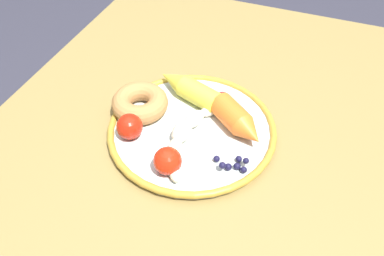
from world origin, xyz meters
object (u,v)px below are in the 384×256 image
Objects in this scene: banana at (186,134)px; tomato_near at (168,161)px; dining_table at (218,176)px; blueberry_pile at (233,164)px; tomato_far at (222,101)px; carrot_orange at (239,122)px; tomato_mid at (130,127)px; plate at (192,129)px; donut at (141,102)px; carrot_yellow at (189,89)px.

banana is 0.07m from tomato_near.
blueberry_pile reaches higher than dining_table.
tomato_far is (-0.10, 0.03, 0.00)m from banana.
carrot_orange is 3.49× the size of tomato_far.
carrot_orange is at bearing 114.62° from tomato_mid.
banana is 1.73× the size of carrot_orange.
banana is 0.09m from carrot_orange.
plate is at bearing -79.48° from dining_table.
dining_table is 0.15m from banana.
dining_table is 8.37× the size of carrot_orange.
plate is 0.11m from tomato_mid.
banana is 4.47× the size of tomato_mid.
tomato_far is at bearing -162.60° from dining_table.
donut is at bearing -86.90° from carrot_orange.
plate is at bearing 25.15° from carrot_yellow.
blueberry_pile is (0.06, 0.09, 0.01)m from plate.
banana reaches higher than dining_table.
carrot_orange is at bearing 106.12° from plate.
dining_table is 29.21× the size of tomato_far.
tomato_far is at bearing 168.79° from tomato_near.
carrot_orange reaches higher than carrot_yellow.
blueberry_pile is at bearing 114.00° from tomato_near.
carrot_yellow is 2.46× the size of blueberry_pile.
banana is at bearing -56.11° from carrot_orange.
plate is 2.10× the size of carrot_yellow.
blueberry_pile is (0.03, 0.09, -0.00)m from banana.
carrot_orange and tomato_near have the same top height.
dining_table is 0.21m from tomato_mid.
carrot_yellow is at bearing -115.36° from carrot_orange.
tomato_mid is at bearing 10.77° from donut.
blueberry_pile is at bearing 24.76° from tomato_far.
tomato_near and tomato_mid have the same top height.
carrot_orange is 0.18m from tomato_mid.
dining_table is 3.27× the size of plate.
donut reaches higher than blueberry_pile.
carrot_yellow reaches higher than dining_table.
plate is at bearing -24.66° from tomato_far.
blueberry_pile is (0.13, 0.12, -0.01)m from carrot_yellow.
tomato_mid is at bearing -74.27° from banana.
blueberry_pile is (0.07, 0.19, -0.01)m from donut.
carrot_orange is 2.56× the size of tomato_near.
tomato_far is (-0.05, -0.04, -0.01)m from carrot_orange.
tomato_mid reaches higher than plate.
dining_table is at bearing 88.94° from donut.
tomato_near is at bearing 42.09° from donut.
donut is (-0.01, -0.10, 0.02)m from plate.
tomato_near is at bearing -32.49° from carrot_orange.
tomato_mid is (0.07, -0.16, 0.00)m from carrot_orange.
dining_table is 16.83× the size of blueberry_pile.
tomato_far reaches higher than dining_table.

